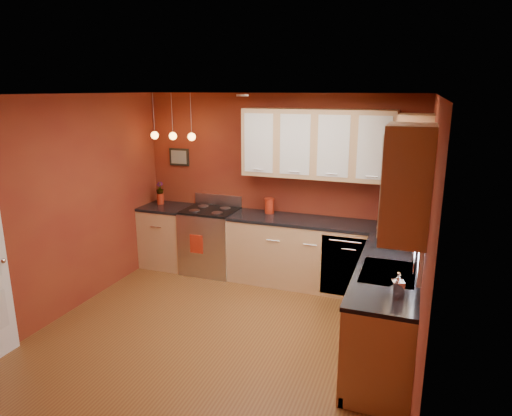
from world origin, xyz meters
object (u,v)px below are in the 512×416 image
(sink, at_px, (388,274))
(coffee_maker, at_px, (393,217))
(red_canister, at_px, (270,206))
(soap_pump, at_px, (398,285))
(gas_range, at_px, (211,240))

(sink, xyz_separation_m, coffee_maker, (-0.07, 1.56, 0.15))
(red_canister, relative_size, soap_pump, 1.00)
(gas_range, bearing_deg, sink, -29.78)
(gas_range, bearing_deg, red_canister, 9.62)
(sink, relative_size, coffee_maker, 2.51)
(sink, bearing_deg, coffee_maker, 92.61)
(gas_range, bearing_deg, soap_pump, -36.66)
(gas_range, height_order, sink, sink)
(gas_range, xyz_separation_m, coffee_maker, (2.55, 0.06, 0.59))
(sink, bearing_deg, gas_range, 150.22)
(gas_range, distance_m, red_canister, 1.04)
(sink, distance_m, soap_pump, 0.56)
(red_canister, distance_m, coffee_maker, 1.69)
(sink, bearing_deg, red_canister, 136.87)
(gas_range, relative_size, sink, 1.59)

